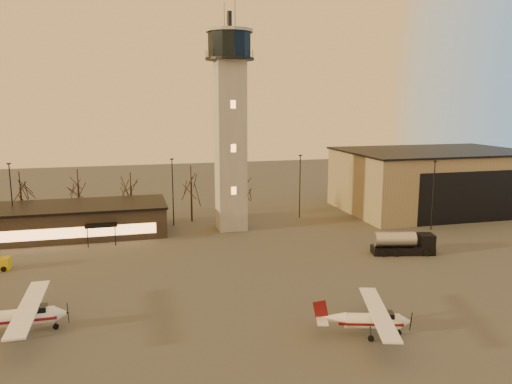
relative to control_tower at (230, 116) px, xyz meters
The scene contains 9 objects.
ground 34.15m from the control_tower, 90.00° to the right, with size 220.00×220.00×0.00m, color #43403D.
control_tower is the anchor object (origin of this frame).
hangar 37.90m from the control_tower, ahead, with size 30.60×20.60×10.30m.
terminal 26.24m from the control_tower, behind, with size 25.40×12.20×4.30m.
light_poles 10.97m from the control_tower, 63.48° to the left, with size 58.50×12.25×10.14m.
tree_row 19.48m from the control_tower, 146.24° to the left, with size 37.20×9.20×8.80m.
cessna_front 39.38m from the control_tower, 83.56° to the right, with size 8.33×10.28×2.86m.
cessna_rear 39.70m from the control_tower, 128.76° to the right, with size 9.20×11.63×3.22m.
fuel_truck 29.15m from the control_tower, 44.38° to the right, with size 7.77×3.76×2.77m.
Camera 1 is at (-14.42, -39.69, 18.40)m, focal length 35.00 mm.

